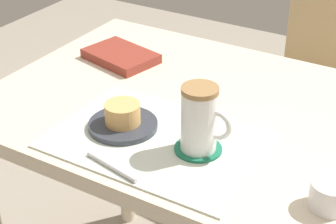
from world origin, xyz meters
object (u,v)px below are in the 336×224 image
object	(u,v)px
coffee_mug	(200,119)
sugar_bowl	(330,195)
dining_table	(210,145)
wooden_chair	(323,92)
pastry	(122,113)
pastry_plate	(123,125)
small_book	(121,56)

from	to	relation	value
coffee_mug	sugar_bowl	xyz separation A→B (m)	(0.27, -0.03, -0.05)
dining_table	coffee_mug	bearing A→B (deg)	-71.47
coffee_mug	sugar_bowl	distance (m)	0.27
wooden_chair	coffee_mug	bearing A→B (deg)	92.65
wooden_chair	pastry	distance (m)	0.95
dining_table	sugar_bowl	bearing A→B (deg)	-31.35
pastry_plate	dining_table	bearing A→B (deg)	54.43
pastry_plate	coffee_mug	size ratio (longest dim) A/B	1.09
dining_table	coffee_mug	world-z (taller)	coffee_mug
dining_table	coffee_mug	xyz separation A→B (m)	(0.05, -0.16, 0.17)
wooden_chair	small_book	distance (m)	0.77
dining_table	small_book	xyz separation A→B (m)	(-0.32, 0.11, 0.11)
pastry_plate	sugar_bowl	world-z (taller)	sugar_bowl
pastry_plate	small_book	world-z (taller)	small_book
dining_table	small_book	size ratio (longest dim) A/B	5.65
dining_table	sugar_bowl	distance (m)	0.40
pastry	sugar_bowl	bearing A→B (deg)	-3.38
dining_table	sugar_bowl	world-z (taller)	sugar_bowl
wooden_chair	small_book	size ratio (longest dim) A/B	4.71
coffee_mug	small_book	distance (m)	0.47
pastry_plate	pastry	size ratio (longest dim) A/B	1.96
dining_table	pastry_plate	bearing A→B (deg)	-125.57
pastry_plate	pastry	world-z (taller)	pastry
dining_table	wooden_chair	xyz separation A→B (m)	(0.07, 0.71, -0.17)
small_book	wooden_chair	bearing A→B (deg)	70.27
pastry	coffee_mug	size ratio (longest dim) A/B	0.55
wooden_chair	coffee_mug	distance (m)	0.94
sugar_bowl	pastry_plate	bearing A→B (deg)	176.62
wooden_chair	pastry_plate	size ratio (longest dim) A/B	5.84
wooden_chair	pastry	size ratio (longest dim) A/B	11.45
pastry	pastry_plate	bearing A→B (deg)	0.00
pastry_plate	small_book	size ratio (longest dim) A/B	0.81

